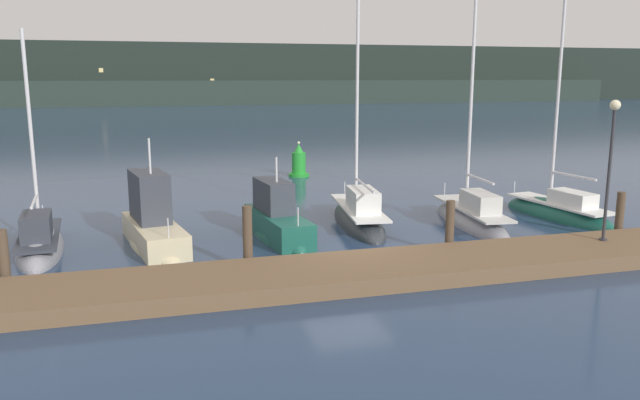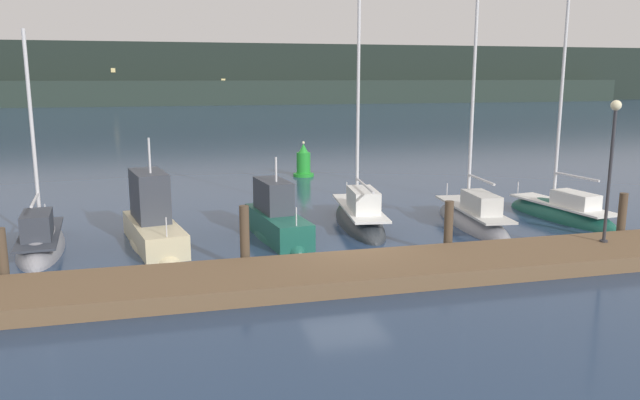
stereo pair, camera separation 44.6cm
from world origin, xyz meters
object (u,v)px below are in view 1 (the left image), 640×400
Objects in this scene: motorboat_berth_2 at (153,231)px; sailboat_berth_5 at (471,221)px; channel_buoy at (299,163)px; sailboat_berth_4 at (359,220)px; sailboat_berth_1 at (40,247)px; dock_lamppost at (611,149)px; sailboat_berth_6 at (559,215)px; motorboat_berth_3 at (277,228)px.

motorboat_berth_2 is 0.58× the size of sailboat_berth_5.
channel_buoy is (8.15, 12.99, 0.23)m from motorboat_berth_2.
sailboat_berth_5 is at bearing -1.21° from motorboat_berth_2.
sailboat_berth_4 is at bearing 163.44° from sailboat_berth_5.
sailboat_berth_1 reaches higher than dock_lamppost.
dock_lamppost is (6.15, -5.87, 3.19)m from sailboat_berth_4.
sailboat_berth_4 reaches higher than sailboat_berth_1.
channel_buoy is at bearing 119.87° from sailboat_berth_6.
sailboat_berth_6 is at bearing -1.03° from sailboat_berth_1.
channel_buoy is (0.58, 12.01, 0.56)m from sailboat_berth_4.
motorboat_berth_3 is 2.41× the size of channel_buoy.
dock_lamppost is (2.05, -4.65, 3.20)m from sailboat_berth_5.
motorboat_berth_3 is 11.07m from dock_lamppost.
channel_buoy is (11.72, 12.71, 0.60)m from sailboat_berth_1.
dock_lamppost is (5.57, -17.88, 2.63)m from channel_buoy.
motorboat_berth_2 is 1.09× the size of motorboat_berth_3.
sailboat_berth_4 is at bearing 3.59° from sailboat_berth_1.
sailboat_berth_4 is 12.04m from channel_buoy.
motorboat_berth_2 is 15.33m from channel_buoy.
sailboat_berth_4 reaches higher than sailboat_berth_6.
motorboat_berth_2 is 4.18m from motorboat_berth_3.
sailboat_berth_4 is at bearing 18.68° from motorboat_berth_3.
sailboat_berth_6 is at bearing 0.51° from motorboat_berth_3.
sailboat_berth_6 is 6.12m from dock_lamppost.
sailboat_berth_4 is 1.06× the size of sailboat_berth_5.
dock_lamppost is (-1.93, -4.82, 3.24)m from sailboat_berth_6.
sailboat_berth_1 is 3.93× the size of channel_buoy.
sailboat_berth_4 is 8.15m from sailboat_berth_6.
sailboat_berth_6 is (19.22, -0.35, -0.01)m from sailboat_berth_1.
sailboat_berth_1 is 11.16m from sailboat_berth_4.
sailboat_berth_4 is (3.40, 1.15, -0.17)m from motorboat_berth_3.
sailboat_berth_1 is 1.49× the size of motorboat_berth_2.
motorboat_berth_2 is 15.65m from sailboat_berth_6.
sailboat_berth_1 is at bearing 176.68° from motorboat_berth_3.
sailboat_berth_4 is (7.57, 0.97, -0.33)m from motorboat_berth_2.
motorboat_berth_3 is at bearing 179.45° from sailboat_berth_5.
motorboat_berth_3 reaches higher than channel_buoy.
sailboat_berth_1 is 0.84× the size of sailboat_berth_6.
motorboat_berth_2 is at bearing -4.40° from sailboat_berth_1.
sailboat_berth_6 reaches higher than dock_lamppost.
sailboat_berth_5 is 0.98× the size of sailboat_berth_6.
sailboat_berth_4 reaches higher than channel_buoy.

